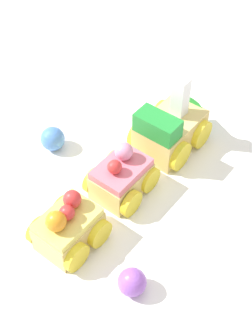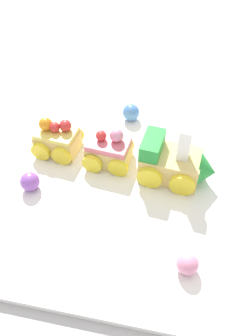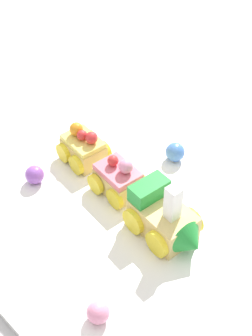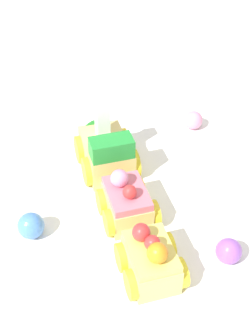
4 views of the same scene
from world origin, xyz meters
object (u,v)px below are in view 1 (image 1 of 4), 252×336
cake_car_strawberry (121,178)px  gumball_blue (53,139)px  cake_car_lemon (68,228)px  gumball_purple (132,282)px  cake_train_locomotive (174,126)px

cake_car_strawberry → gumball_blue: bearing=88.9°
cake_car_lemon → gumball_blue: cake_car_lemon is taller
gumball_purple → cake_car_lemon: bearing=80.9°
cake_train_locomotive → gumball_blue: bearing=132.2°
cake_train_locomotive → cake_car_strawberry: 0.10m
gumball_purple → gumball_blue: bearing=58.4°
gumball_blue → gumball_purple: 0.22m
gumball_blue → gumball_purple: gumball_blue is taller
cake_car_lemon → gumball_blue: (0.10, 0.10, -0.01)m
cake_train_locomotive → cake_car_lemon: 0.19m
cake_car_strawberry → cake_car_lemon: bearing=-179.9°
cake_car_strawberry → cake_car_lemon: size_ratio=1.00×
cake_car_lemon → gumball_blue: 0.14m
cake_train_locomotive → gumball_blue: (-0.09, 0.12, -0.01)m
cake_train_locomotive → gumball_blue: 0.15m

